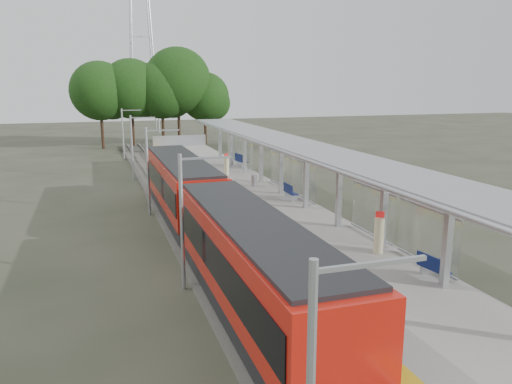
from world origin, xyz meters
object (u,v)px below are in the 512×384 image
bench_far (241,160)px  info_pillar_near (379,235)px  bench_near (432,267)px  info_pillar_far (226,166)px  bench_mid (290,191)px  train (207,213)px  litter_bin (254,181)px

bench_far → info_pillar_near: 22.88m
bench_near → info_pillar_far: 22.75m
info_pillar_far → bench_far: bearing=35.2°
bench_near → bench_mid: size_ratio=0.95×
train → bench_near: 10.34m
bench_far → info_pillar_near: info_pillar_near is taller
litter_bin → bench_far: bearing=80.1°
bench_near → info_pillar_near: info_pillar_near is taller
bench_far → litter_bin: (-1.41, -8.06, -0.20)m
bench_near → info_pillar_far: (-1.71, 22.68, 0.25)m
bench_far → info_pillar_near: (-0.71, -22.87, 0.19)m
bench_mid → info_pillar_near: (-0.15, -10.33, 0.27)m
train → bench_mid: train is taller
litter_bin → train: bearing=-119.1°
bench_mid → litter_bin: bench_mid is taller
train → bench_mid: 8.42m
litter_bin → bench_near: bearing=-86.8°
info_pillar_near → bench_far: bearing=109.7°
bench_far → info_pillar_far: (-2.12, -3.31, 0.13)m
bench_near → info_pillar_far: info_pillar_far is taller
bench_mid → litter_bin: bearing=101.5°
train → bench_far: 19.31m
info_pillar_far → litter_bin: 4.81m
train → litter_bin: 11.40m
bench_near → bench_far: 25.99m
train → info_pillar_far: (4.83, 14.69, -0.32)m
train → bench_near: train is taller
train → info_pillar_near: train is taller
train → bench_far: (6.96, 18.00, -0.45)m
info_pillar_near → info_pillar_far: (-1.41, 19.56, -0.05)m
info_pillar_far → bench_near: bearing=-107.8°
bench_mid → info_pillar_far: 9.36m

